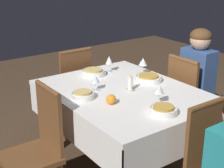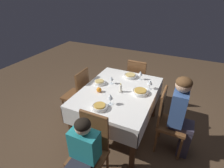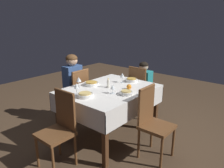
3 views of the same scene
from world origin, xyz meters
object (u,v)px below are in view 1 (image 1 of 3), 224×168
bowl_north (149,78)px  candle_centerpiece (130,84)px  chair_west (72,88)px  wine_glass_east (159,90)px  dining_table (124,101)px  chair_north (188,100)px  bowl_east (163,110)px  wine_glass_north (143,62)px  orange_fruit (111,99)px  person_adult_denim (200,81)px  wine_glass_west (109,61)px  bowl_west (93,72)px  wine_glass_south (95,80)px  chair_south (38,145)px  bowl_south (83,95)px

bowl_north → candle_centerpiece: (0.08, -0.27, 0.02)m
bowl_north → chair_west: bearing=-160.7°
bowl_north → wine_glass_east: bearing=-33.1°
dining_table → bowl_north: size_ratio=5.80×
wine_glass_east → chair_north: bearing=115.4°
dining_table → bowl_east: bowl_east is taller
wine_glass_north → orange_fruit: wine_glass_north is taller
person_adult_denim → wine_glass_west: (-0.48, -0.71, 0.21)m
wine_glass_west → bowl_east: bearing=-13.2°
dining_table → bowl_west: size_ratio=6.15×
wine_glass_south → orange_fruit: size_ratio=1.72×
chair_north → chair_south: 1.49m
chair_south → bowl_west: (-0.44, 0.76, 0.28)m
chair_north → orange_fruit: size_ratio=12.80×
wine_glass_north → candle_centerpiece: bearing=-53.6°
chair_north → bowl_south: size_ratio=5.28×
chair_north → wine_glass_south: 1.00m
bowl_west → wine_glass_west: wine_glass_west is taller
orange_fruit → chair_north: bearing=97.8°
dining_table → bowl_west: (-0.47, 0.01, 0.12)m
person_adult_denim → chair_south: bearing=88.4°
wine_glass_east → candle_centerpiece: wine_glass_east is taller
bowl_east → orange_fruit: (-0.34, -0.20, 0.01)m
chair_north → chair_west: size_ratio=1.00×
bowl_south → chair_south: bearing=-85.3°
chair_north → wine_glass_north: bearing=54.0°
bowl_south → candle_centerpiece: (0.08, 0.39, 0.02)m
person_adult_denim → bowl_south: 1.24m
wine_glass_south → bowl_north: bearing=80.6°
wine_glass_east → bowl_south: wine_glass_east is taller
wine_glass_south → dining_table: bearing=52.5°
wine_glass_north → person_adult_denim: bearing=62.9°
bowl_east → chair_north: bearing=120.9°
chair_west → bowl_east: (1.38, -0.06, 0.28)m
wine_glass_west → orange_fruit: bearing=-34.1°
chair_west → bowl_north: chair_west is taller
chair_west → bowl_north: size_ratio=4.07×
chair_north → bowl_south: (-0.08, -1.09, 0.28)m
wine_glass_north → bowl_west: size_ratio=0.69×
chair_north → wine_glass_east: 0.86m
wine_glass_north → bowl_east: size_ratio=0.76×
chair_south → bowl_east: chair_south is taller
bowl_north → bowl_east: same height
bowl_north → bowl_south: (0.00, -0.65, 0.00)m
bowl_north → bowl_east: 0.65m
chair_south → wine_glass_east: (0.38, 0.78, 0.37)m
wine_glass_south → candle_centerpiece: size_ratio=0.88×
bowl_east → wine_glass_east: wine_glass_east is taller
person_adult_denim → bowl_south: size_ratio=6.60×
chair_south → bowl_south: bearing=94.7°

